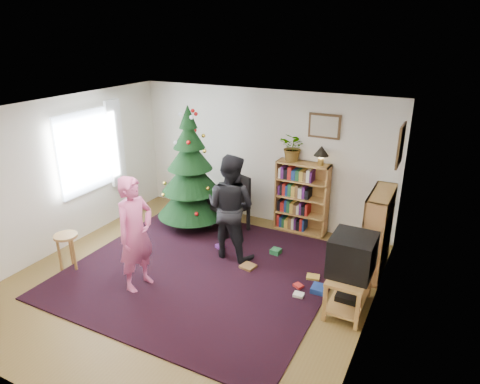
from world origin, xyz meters
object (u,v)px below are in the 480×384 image
at_px(stool, 67,243).
at_px(potted_plant, 294,147).
at_px(picture_right, 401,145).
at_px(table_lamp, 321,152).
at_px(picture_back, 324,126).
at_px(bookshelf_right, 377,232).
at_px(christmas_tree, 191,178).
at_px(armchair, 232,200).
at_px(bookshelf_back, 302,197).
at_px(crt_tv, 352,255).
at_px(person_by_chair, 230,207).
at_px(person_standing, 136,234).
at_px(tv_stand, 349,287).

xyz_separation_m(stool, potted_plant, (2.52, 2.91, 1.10)).
relative_size(picture_right, table_lamp, 1.76).
height_order(picture_back, bookshelf_right, picture_back).
bearing_deg(christmas_tree, armchair, 19.48).
bearing_deg(bookshelf_back, crt_tv, -55.25).
bearing_deg(bookshelf_right, table_lamp, 54.70).
distance_m(picture_right, armchair, 3.11).
relative_size(christmas_tree, person_by_chair, 1.33).
bearing_deg(stool, christmas_tree, 68.61).
distance_m(bookshelf_right, potted_plant, 2.07).
xyz_separation_m(picture_back, person_by_chair, (-0.99, -1.53, -1.09)).
bearing_deg(person_standing, tv_stand, -66.18).
bearing_deg(armchair, picture_back, 46.06).
relative_size(picture_back, picture_right, 0.92).
height_order(picture_back, person_standing, picture_back).
relative_size(picture_back, bookshelf_right, 0.42).
distance_m(bookshelf_right, person_by_chair, 2.26).
relative_size(tv_stand, stool, 1.44).
xyz_separation_m(bookshelf_back, person_standing, (-1.45, -2.79, 0.17)).
distance_m(tv_stand, armchair, 2.92).
height_order(picture_right, table_lamp, picture_right).
xyz_separation_m(picture_back, stool, (-3.01, -3.04, -1.50)).
distance_m(crt_tv, potted_plant, 2.60).
bearing_deg(stool, person_by_chair, 36.84).
bearing_deg(person_standing, bookshelf_right, -49.09).
distance_m(bookshelf_back, armchair, 1.27).
bearing_deg(potted_plant, armchair, -153.11).
xyz_separation_m(bookshelf_right, tv_stand, (-0.12, -1.11, -0.34)).
bearing_deg(bookshelf_back, tv_stand, -55.19).
bearing_deg(picture_back, table_lamp, -82.16).
bearing_deg(picture_right, armchair, 177.96).
distance_m(christmas_tree, bookshelf_right, 3.36).
relative_size(bookshelf_back, stool, 2.22).
distance_m(bookshelf_right, person_standing, 3.52).
xyz_separation_m(stool, person_by_chair, (2.02, 1.51, 0.40)).
xyz_separation_m(crt_tv, potted_plant, (-1.55, 1.94, 0.75)).
relative_size(bookshelf_back, tv_stand, 1.54).
xyz_separation_m(person_by_chair, table_lamp, (1.00, 1.39, 0.67)).
bearing_deg(person_by_chair, picture_right, -157.42).
xyz_separation_m(bookshelf_right, potted_plant, (-1.67, 0.83, 0.89)).
bearing_deg(person_standing, bookshelf_back, -20.37).
bearing_deg(tv_stand, bookshelf_back, 124.81).
relative_size(picture_right, person_standing, 0.36).
relative_size(picture_back, potted_plant, 1.08).
bearing_deg(bookshelf_right, christmas_tree, 88.49).
height_order(christmas_tree, potted_plant, christmas_tree).
bearing_deg(potted_plant, bookshelf_back, 0.00).
relative_size(picture_back, person_by_chair, 0.32).
bearing_deg(armchair, bookshelf_back, 45.50).
bearing_deg(bookshelf_back, armchair, -157.20).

